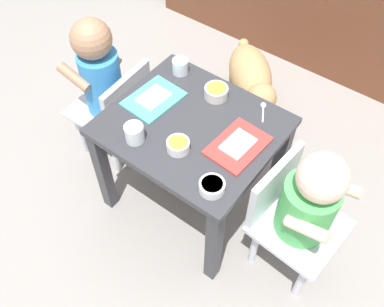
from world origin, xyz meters
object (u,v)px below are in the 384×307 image
at_px(dining_table, 192,140).
at_px(food_tray_right, 238,145).
at_px(cereal_bowl_right_side, 212,186).
at_px(veggie_bowl_near, 216,92).
at_px(seated_child_left, 103,79).
at_px(food_tray_left, 154,99).
at_px(dog, 252,78).
at_px(veggie_bowl_far, 178,145).
at_px(seated_child_right, 307,202).
at_px(water_cup_right, 134,134).
at_px(water_cup_left, 180,67).
at_px(spoon_by_left_tray, 263,110).

height_order(dining_table, food_tray_right, food_tray_right).
distance_m(cereal_bowl_right_side, veggie_bowl_near, 0.41).
relative_size(seated_child_left, food_tray_left, 3.21).
bearing_deg(dining_table, dog, 98.82).
bearing_deg(food_tray_right, veggie_bowl_far, -139.56).
relative_size(dining_table, seated_child_right, 0.92).
bearing_deg(food_tray_left, cereal_bowl_right_side, -25.96).
bearing_deg(water_cup_right, cereal_bowl_right_side, -1.73).
distance_m(food_tray_right, water_cup_left, 0.42).
xyz_separation_m(water_cup_right, veggie_bowl_far, (0.14, 0.05, -0.01)).
relative_size(seated_child_left, water_cup_right, 10.53).
distance_m(water_cup_left, water_cup_right, 0.37).
distance_m(water_cup_right, spoon_by_left_tray, 0.46).
bearing_deg(food_tray_right, seated_child_left, 179.45).
distance_m(dining_table, food_tray_left, 0.20).
bearing_deg(cereal_bowl_right_side, food_tray_left, 154.04).
bearing_deg(veggie_bowl_near, cereal_bowl_right_side, -56.78).
xyz_separation_m(seated_child_left, food_tray_right, (0.63, -0.01, 0.06)).
xyz_separation_m(water_cup_right, veggie_bowl_near, (0.10, 0.33, -0.01)).
bearing_deg(food_tray_right, water_cup_right, -147.94).
relative_size(water_cup_left, veggie_bowl_far, 0.80).
bearing_deg(water_cup_left, water_cup_right, -76.15).
xyz_separation_m(dining_table, seated_child_right, (0.45, 0.01, 0.01)).
bearing_deg(seated_child_left, cereal_bowl_right_side, -16.53).
bearing_deg(dog, food_tray_right, -64.53).
xyz_separation_m(water_cup_left, veggie_bowl_far, (0.23, -0.30, -0.00)).
bearing_deg(food_tray_left, seated_child_right, -0.51).
height_order(dining_table, water_cup_left, water_cup_left).
bearing_deg(veggie_bowl_near, veggie_bowl_far, -81.20).
distance_m(seated_child_left, veggie_bowl_far, 0.51).
bearing_deg(cereal_bowl_right_side, food_tray_right, 98.98).
distance_m(seated_child_left, food_tray_left, 0.28).
distance_m(veggie_bowl_far, veggie_bowl_near, 0.28).
height_order(seated_child_left, veggie_bowl_near, seated_child_left).
relative_size(water_cup_left, spoon_by_left_tray, 0.66).
distance_m(food_tray_right, veggie_bowl_near, 0.24).
height_order(dog, veggie_bowl_near, veggie_bowl_near).
height_order(seated_child_left, seated_child_right, seated_child_left).
bearing_deg(dining_table, food_tray_right, 3.48).
bearing_deg(dining_table, veggie_bowl_far, -74.93).
xyz_separation_m(food_tray_left, water_cup_right, (0.07, -0.18, 0.02)).
height_order(dog, food_tray_left, food_tray_left).
xyz_separation_m(dog, water_cup_left, (-0.11, -0.39, 0.28)).
xyz_separation_m(cereal_bowl_right_side, veggie_bowl_near, (-0.22, 0.34, 0.00)).
xyz_separation_m(dog, veggie_bowl_near, (0.08, -0.42, 0.27)).
distance_m(food_tray_left, water_cup_right, 0.20).
relative_size(food_tray_left, spoon_by_left_tray, 2.27).
xyz_separation_m(seated_child_right, veggie_bowl_near, (-0.46, 0.15, 0.10)).
bearing_deg(seated_child_left, spoon_by_left_tray, 16.68).
relative_size(food_tray_left, veggie_bowl_far, 2.76).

